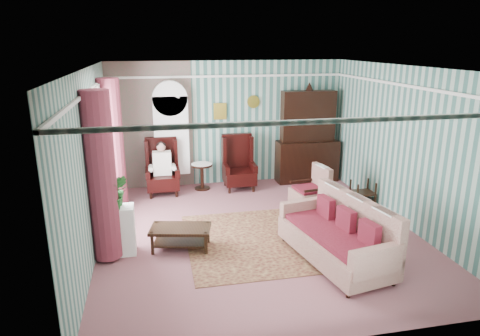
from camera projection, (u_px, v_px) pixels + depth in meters
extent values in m
plane|color=#92555D|center=(258.00, 233.00, 7.69)|extent=(6.00, 6.00, 0.00)
cube|color=#3C6D64|center=(228.00, 123.00, 10.10)|extent=(5.50, 0.02, 2.90)
cube|color=#3C6D64|center=(329.00, 226.00, 4.46)|extent=(5.50, 0.02, 2.90)
cube|color=#3C6D64|center=(91.00, 164.00, 6.75)|extent=(0.02, 6.00, 2.90)
cube|color=#3C6D64|center=(405.00, 147.00, 7.82)|extent=(0.02, 6.00, 2.90)
cube|color=white|center=(260.00, 68.00, 6.87)|extent=(5.50, 6.00, 0.02)
cube|color=#994E5B|center=(151.00, 126.00, 9.74)|extent=(1.90, 0.01, 2.90)
cube|color=white|center=(260.00, 90.00, 6.97)|extent=(5.50, 6.00, 0.05)
cube|color=white|center=(96.00, 149.00, 7.29)|extent=(0.04, 1.50, 1.90)
cylinder|color=brown|center=(101.00, 177.00, 6.39)|extent=(0.44, 0.44, 2.60)
cylinder|color=brown|center=(112.00, 146.00, 8.37)|extent=(0.44, 0.44, 2.60)
cube|color=#B59430|center=(220.00, 111.00, 9.95)|extent=(0.30, 0.03, 0.38)
cube|color=silver|center=(172.00, 141.00, 9.78)|extent=(0.80, 0.28, 2.24)
cube|color=black|center=(308.00, 134.00, 10.28)|extent=(1.50, 0.56, 2.36)
cube|color=black|center=(162.00, 167.00, 9.51)|extent=(0.76, 0.80, 1.25)
cube|color=black|center=(239.00, 163.00, 9.85)|extent=(0.76, 0.80, 1.25)
cylinder|color=black|center=(202.00, 177.00, 9.91)|extent=(0.50, 0.50, 0.60)
cube|color=black|center=(362.00, 193.00, 8.94)|extent=(0.45, 0.38, 0.54)
cube|color=white|center=(118.00, 231.00, 6.83)|extent=(0.55, 0.35, 0.80)
cube|color=#461718|center=(279.00, 238.00, 7.47)|extent=(3.20, 2.60, 0.01)
cube|color=beige|center=(335.00, 232.00, 6.55)|extent=(1.27, 2.20, 0.99)
cube|color=#BDAD92|center=(310.00, 186.00, 8.71)|extent=(0.86, 0.83, 0.96)
cube|color=black|center=(181.00, 238.00, 7.06)|extent=(1.07, 0.72, 0.38)
imported|color=#25531A|center=(114.00, 196.00, 6.56)|extent=(0.47, 0.43, 0.46)
imported|color=#244F18|center=(118.00, 190.00, 6.73)|extent=(0.29, 0.23, 0.51)
imported|color=#1A531A|center=(114.00, 195.00, 6.76)|extent=(0.22, 0.22, 0.35)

